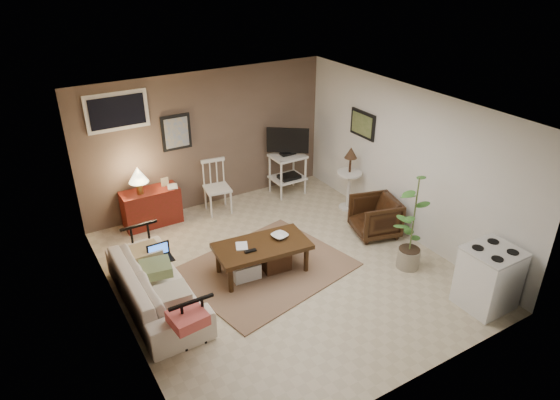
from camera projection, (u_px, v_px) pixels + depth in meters
floor at (282, 269)px, 7.27m from camera, size 5.00×5.00×0.00m
art_back at (176, 132)px, 8.24m from camera, size 0.50×0.03×0.60m
art_right at (363, 124)px, 8.39m from camera, size 0.03×0.60×0.45m
window at (117, 111)px, 7.60m from camera, size 0.96×0.03×0.60m
rug at (266, 268)px, 7.28m from camera, size 2.58×2.23×0.02m
coffee_table at (262, 256)px, 7.08m from camera, size 1.39×0.81×0.50m
sofa at (155, 279)px, 6.40m from camera, size 0.59×2.03×0.79m
sofa_pillows at (164, 282)px, 6.20m from camera, size 0.39×1.93×0.14m
sofa_end_rails at (164, 280)px, 6.48m from camera, size 0.54×2.02×0.68m
laptop at (160, 254)px, 6.70m from camera, size 0.31×0.23×0.21m
red_console at (150, 204)px, 8.28m from camera, size 0.94×0.42×1.08m
spindle_chair at (217, 188)px, 8.67m from camera, size 0.47×0.47×0.93m
tv_stand at (288, 160)px, 9.20m from camera, size 0.65×0.50×1.28m
side_table at (350, 171)px, 8.63m from camera, size 0.43×0.43×1.16m
armchair at (375, 215)px, 8.01m from camera, size 0.79×0.82×0.69m
potted_plant at (414, 220)px, 6.98m from camera, size 0.37×0.37×1.46m
stove at (489, 278)px, 6.38m from camera, size 0.65×0.61×0.85m
bowl at (280, 231)px, 7.10m from camera, size 0.23×0.10×0.23m
book_table at (236, 240)px, 6.87m from camera, size 0.16×0.08×0.22m
book_console at (167, 182)px, 8.22m from camera, size 0.16×0.07×0.22m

